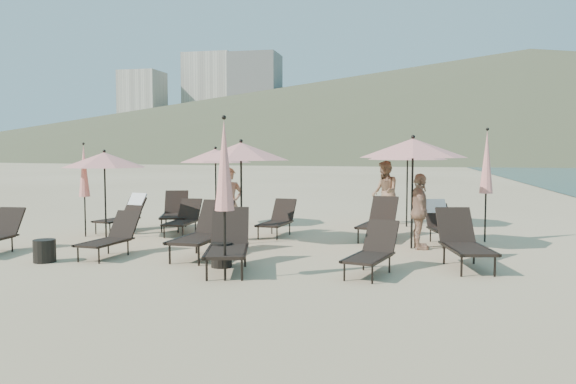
% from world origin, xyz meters
% --- Properties ---
extents(ground, '(800.00, 800.00, 0.00)m').
position_xyz_m(ground, '(0.00, 0.00, 0.00)').
color(ground, '#D6BA8C').
rests_on(ground, ground).
extents(volcanic_headland, '(690.00, 690.00, 55.00)m').
position_xyz_m(volcanic_headland, '(71.37, 302.62, 26.49)').
color(volcanic_headland, brown).
rests_on(volcanic_headland, ground).
extents(hotel_skyline, '(109.00, 82.00, 55.00)m').
position_xyz_m(hotel_skyline, '(-93.62, 271.21, 24.18)').
color(hotel_skyline, beige).
rests_on(hotel_skyline, ground).
extents(lounger_1, '(0.70, 1.53, 0.85)m').
position_xyz_m(lounger_1, '(-3.04, 0.24, 0.40)').
color(lounger_1, black).
rests_on(lounger_1, ground).
extents(lounger_2, '(0.80, 1.88, 1.06)m').
position_xyz_m(lounger_2, '(-1.25, 0.64, 0.50)').
color(lounger_2, black).
rests_on(lounger_2, ground).
extents(lounger_3, '(1.11, 1.91, 1.03)m').
position_xyz_m(lounger_3, '(-0.37, -0.47, 0.48)').
color(lounger_3, black).
rests_on(lounger_3, ground).
extents(lounger_4, '(0.91, 1.58, 0.86)m').
position_xyz_m(lounger_4, '(2.12, -0.25, 0.40)').
color(lounger_4, black).
rests_on(lounger_4, ground).
extents(lounger_5, '(1.01, 1.85, 1.01)m').
position_xyz_m(lounger_5, '(3.67, 0.72, 0.47)').
color(lounger_5, black).
rests_on(lounger_5, ground).
extents(lounger_6, '(0.88, 1.62, 0.96)m').
position_xyz_m(lounger_6, '(-4.63, 3.65, 0.46)').
color(lounger_6, black).
rests_on(lounger_6, ground).
extents(lounger_7, '(1.17, 1.83, 0.98)m').
position_xyz_m(lounger_7, '(-3.54, 4.41, 0.46)').
color(lounger_7, black).
rests_on(lounger_7, ground).
extents(lounger_8, '(0.64, 1.51, 0.86)m').
position_xyz_m(lounger_8, '(-2.86, 3.39, 0.40)').
color(lounger_8, black).
rests_on(lounger_8, ground).
extents(lounger_9, '(0.73, 1.57, 0.87)m').
position_xyz_m(lounger_9, '(-0.49, 3.69, 0.41)').
color(lounger_9, black).
rests_on(lounger_9, ground).
extents(lounger_10, '(0.94, 1.78, 0.98)m').
position_xyz_m(lounger_10, '(1.98, 3.63, 0.46)').
color(lounger_10, black).
rests_on(lounger_10, ground).
extents(lounger_11, '(0.94, 1.62, 0.95)m').
position_xyz_m(lounger_11, '(3.44, 3.42, 0.46)').
color(lounger_11, black).
rests_on(lounger_11, ground).
extents(umbrella_open_0, '(1.97, 1.97, 2.12)m').
position_xyz_m(umbrella_open_0, '(-4.35, 2.27, 1.88)').
color(umbrella_open_0, black).
rests_on(umbrella_open_0, ground).
extents(umbrella_open_1, '(2.18, 2.18, 2.35)m').
position_xyz_m(umbrella_open_1, '(-0.98, 2.26, 2.08)').
color(umbrella_open_1, black).
rests_on(umbrella_open_1, ground).
extents(umbrella_open_2, '(2.25, 2.25, 2.43)m').
position_xyz_m(umbrella_open_2, '(2.75, 2.49, 2.14)').
color(umbrella_open_2, black).
rests_on(umbrella_open_2, ground).
extents(umbrella_open_3, '(2.06, 2.06, 2.22)m').
position_xyz_m(umbrella_open_3, '(-2.59, 5.05, 1.96)').
color(umbrella_open_3, black).
rests_on(umbrella_open_3, ground).
extents(umbrella_open_4, '(2.16, 2.16, 2.32)m').
position_xyz_m(umbrella_open_4, '(2.61, 6.10, 2.05)').
color(umbrella_open_4, black).
rests_on(umbrella_open_4, ground).
extents(umbrella_closed_0, '(0.31, 0.31, 2.64)m').
position_xyz_m(umbrella_closed_0, '(-0.15, -1.27, 1.84)').
color(umbrella_closed_0, black).
rests_on(umbrella_closed_0, ground).
extents(umbrella_closed_1, '(0.31, 0.31, 2.62)m').
position_xyz_m(umbrella_closed_1, '(4.40, 3.76, 1.82)').
color(umbrella_closed_1, black).
rests_on(umbrella_closed_1, ground).
extents(umbrella_closed_2, '(0.27, 0.27, 2.30)m').
position_xyz_m(umbrella_closed_2, '(-5.03, 2.49, 1.60)').
color(umbrella_closed_2, black).
rests_on(umbrella_closed_2, ground).
extents(side_table_0, '(0.41, 0.41, 0.43)m').
position_xyz_m(side_table_0, '(-3.95, -0.55, 0.21)').
color(side_table_0, black).
rests_on(side_table_0, ground).
extents(side_table_1, '(0.38, 0.38, 0.44)m').
position_xyz_m(side_table_1, '(-0.57, -0.26, 0.22)').
color(side_table_1, black).
rests_on(side_table_1, ground).
extents(beachgoer_a, '(0.75, 0.70, 1.71)m').
position_xyz_m(beachgoer_a, '(-1.37, 2.61, 0.86)').
color(beachgoer_a, tan).
rests_on(beachgoer_a, ground).
extents(beachgoer_b, '(0.93, 1.06, 1.82)m').
position_xyz_m(beachgoer_b, '(1.97, 6.58, 0.91)').
color(beachgoer_b, '#8F6749').
rests_on(beachgoer_b, ground).
extents(beachgoer_c, '(0.52, 0.99, 1.61)m').
position_xyz_m(beachgoer_c, '(2.91, 2.45, 0.81)').
color(beachgoer_c, tan).
rests_on(beachgoer_c, ground).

